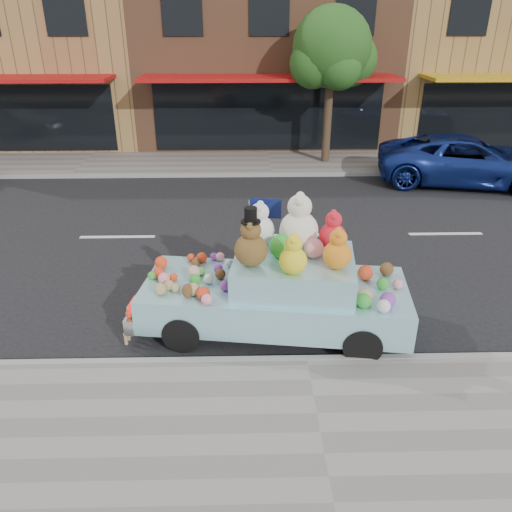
{
  "coord_description": "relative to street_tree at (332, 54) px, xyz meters",
  "views": [
    {
      "loc": [
        -0.92,
        -11.13,
        4.79
      ],
      "look_at": [
        -0.74,
        -3.75,
        1.25
      ],
      "focal_mm": 35.0,
      "sensor_mm": 36.0,
      "label": 1
    }
  ],
  "objects": [
    {
      "name": "ground",
      "position": [
        -2.03,
        -6.55,
        -3.69
      ],
      "size": [
        120.0,
        120.0,
        0.0
      ],
      "primitive_type": "plane",
      "color": "black",
      "rests_on": "ground"
    },
    {
      "name": "near_sidewalk",
      "position": [
        -2.03,
        -13.05,
        -3.63
      ],
      "size": [
        60.0,
        3.0,
        0.12
      ],
      "primitive_type": "cube",
      "color": "gray",
      "rests_on": "ground"
    },
    {
      "name": "far_sidewalk",
      "position": [
        -2.03,
        -0.05,
        -3.63
      ],
      "size": [
        60.0,
        3.0,
        0.12
      ],
      "primitive_type": "cube",
      "color": "gray",
      "rests_on": "ground"
    },
    {
      "name": "near_kerb",
      "position": [
        -2.03,
        -11.55,
        -3.63
      ],
      "size": [
        60.0,
        0.12,
        0.13
      ],
      "primitive_type": "cube",
      "color": "gray",
      "rests_on": "ground"
    },
    {
      "name": "far_kerb",
      "position": [
        -2.03,
        -1.55,
        -3.63
      ],
      "size": [
        60.0,
        0.12,
        0.13
      ],
      "primitive_type": "cube",
      "color": "gray",
      "rests_on": "ground"
    },
    {
      "name": "storefront_left",
      "position": [
        -12.03,
        5.42,
        -0.05
      ],
      "size": [
        10.0,
        9.8,
        7.3
      ],
      "color": "olive",
      "rests_on": "ground"
    },
    {
      "name": "storefront_mid",
      "position": [
        -2.03,
        5.42,
        -0.05
      ],
      "size": [
        10.0,
        9.8,
        7.3
      ],
      "color": "#905B3D",
      "rests_on": "ground"
    },
    {
      "name": "storefront_right",
      "position": [
        7.97,
        5.42,
        -0.05
      ],
      "size": [
        10.0,
        9.8,
        7.3
      ],
      "color": "olive",
      "rests_on": "ground"
    },
    {
      "name": "street_tree",
      "position": [
        0.0,
        0.0,
        0.0
      ],
      "size": [
        3.0,
        2.7,
        5.22
      ],
      "color": "#38281C",
      "rests_on": "ground"
    },
    {
      "name": "car_blue",
      "position": [
        4.01,
        -2.45,
        -2.95
      ],
      "size": [
        5.77,
        3.51,
        1.5
      ],
      "primitive_type": "imported",
      "rotation": [
        0.0,
        0.0,
        1.37
      ],
      "color": "navy",
      "rests_on": "ground"
    },
    {
      "name": "art_car",
      "position": [
        -2.41,
        -10.53,
        -2.88
      ],
      "size": [
        4.67,
        2.32,
        2.29
      ],
      "rotation": [
        0.0,
        0.0,
        -0.13
      ],
      "color": "black",
      "rests_on": "ground"
    }
  ]
}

